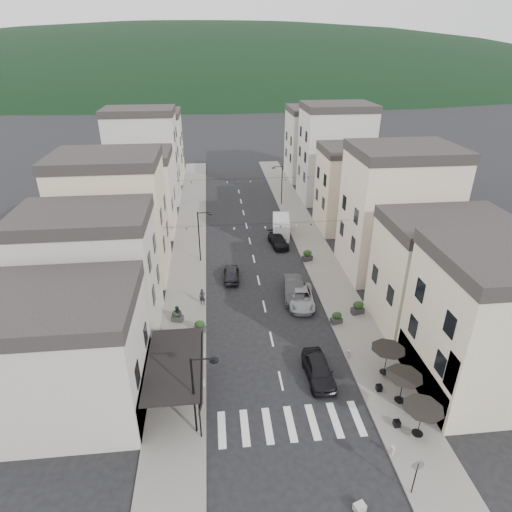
{
  "coord_description": "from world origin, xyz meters",
  "views": [
    {
      "loc": [
        -4.36,
        -17.79,
        22.44
      ],
      "look_at": [
        -0.4,
        19.76,
        3.5
      ],
      "focal_mm": 30.0,
      "sensor_mm": 36.0,
      "label": 1
    }
  ],
  "objects": [
    {
      "name": "parked_car_e",
      "position": [
        -2.8,
        21.55,
        0.69
      ],
      "size": [
        1.8,
        4.09,
        1.37
      ],
      "primitive_type": "imported",
      "rotation": [
        0.0,
        0.0,
        3.1
      ],
      "color": "black",
      "rests_on": "ground"
    },
    {
      "name": "parked_car_a",
      "position": [
        2.8,
        6.0,
        0.79
      ],
      "size": [
        1.97,
        4.67,
        1.58
      ],
      "primitive_type": "imported",
      "rotation": [
        0.0,
        0.0,
        0.02
      ],
      "color": "black",
      "rests_on": "ground"
    },
    {
      "name": "pedestrian_a",
      "position": [
        -5.8,
        16.84,
        0.93
      ],
      "size": [
        0.67,
        0.52,
        1.62
      ],
      "primitive_type": "imported",
      "rotation": [
        0.0,
        0.0,
        -0.25
      ],
      "color": "black",
      "rests_on": "sidewalk_left"
    },
    {
      "name": "boutique_building",
      "position": [
        -15.5,
        5.0,
        4.0
      ],
      "size": [
        12.0,
        8.0,
        8.0
      ],
      "primitive_type": "cube",
      "color": "#AFABA0",
      "rests_on": "ground"
    },
    {
      "name": "planter_la",
      "position": [
        -6.0,
        12.49,
        0.67
      ],
      "size": [
        1.14,
        0.84,
        1.13
      ],
      "rotation": [
        0.0,
        0.0,
        0.31
      ],
      "color": "#323235",
      "rests_on": "sidewalk_left"
    },
    {
      "name": "parked_car_c",
      "position": [
        3.54,
        16.14,
        0.71
      ],
      "size": [
        2.93,
        5.35,
        1.42
      ],
      "primitive_type": "imported",
      "rotation": [
        0.0,
        0.0,
        -0.12
      ],
      "color": "#97989F",
      "rests_on": "ground"
    },
    {
      "name": "bunting_far",
      "position": [
        0.0,
        38.0,
        5.65
      ],
      "size": [
        19.0,
        0.28,
        0.62
      ],
      "color": "black",
      "rests_on": "ground"
    },
    {
      "name": "cafe_terrace",
      "position": [
        7.7,
        2.8,
        2.36
      ],
      "size": [
        2.5,
        8.1,
        2.53
      ],
      "color": "black",
      "rests_on": "ground"
    },
    {
      "name": "bistro_building",
      "position": [
        14.5,
        4.0,
        5.0
      ],
      "size": [
        10.0,
        8.0,
        10.0
      ],
      "primitive_type": "cube",
      "color": "beige",
      "rests_on": "ground"
    },
    {
      "name": "planter_rc",
      "position": [
        6.0,
        24.75,
        0.74
      ],
      "size": [
        1.3,
        1.01,
        1.29
      ],
      "rotation": [
        0.0,
        0.0,
        0.37
      ],
      "color": "#29292B",
      "rests_on": "sidewalk_right"
    },
    {
      "name": "buildings_row_left",
      "position": [
        -14.5,
        37.75,
        6.12
      ],
      "size": [
        10.2,
        54.16,
        14.0
      ],
      "color": "#AFABA0",
      "rests_on": "ground"
    },
    {
      "name": "parked_car_d",
      "position": [
        3.34,
        29.3,
        0.65
      ],
      "size": [
        2.38,
        4.66,
        1.3
      ],
      "primitive_type": "imported",
      "rotation": [
        0.0,
        0.0,
        0.13
      ],
      "color": "black",
      "rests_on": "ground"
    },
    {
      "name": "delivery_van",
      "position": [
        4.19,
        32.48,
        1.23
      ],
      "size": [
        2.76,
        5.47,
        2.51
      ],
      "rotation": [
        0.0,
        0.0,
        -0.14
      ],
      "color": "silver",
      "rests_on": "ground"
    },
    {
      "name": "traffic_sign",
      "position": [
        5.8,
        -3.5,
        1.93
      ],
      "size": [
        0.7,
        0.07,
        2.7
      ],
      "color": "black",
      "rests_on": "ground"
    },
    {
      "name": "planter_rb",
      "position": [
        8.35,
        13.82,
        0.74
      ],
      "size": [
        1.23,
        0.82,
        1.27
      ],
      "rotation": [
        0.0,
        0.0,
        0.19
      ],
      "color": "#2B2A2D",
      "rests_on": "sidewalk_right"
    },
    {
      "name": "planter_lb",
      "position": [
        -8.02,
        14.33,
        0.68
      ],
      "size": [
        1.14,
        0.81,
        1.15
      ],
      "rotation": [
        0.0,
        0.0,
        -0.26
      ],
      "color": "#2F2F31",
      "rests_on": "sidewalk_left"
    },
    {
      "name": "buildings_row_right",
      "position": [
        14.5,
        36.59,
        6.32
      ],
      "size": [
        10.2,
        54.16,
        14.5
      ],
      "color": "beige",
      "rests_on": "ground"
    },
    {
      "name": "concrete_block_b",
      "position": [
        2.64,
        -4.11,
        0.23
      ],
      "size": [
        0.71,
        0.62,
        0.45
      ],
      "primitive_type": "cube",
      "rotation": [
        0.0,
        0.0,
        0.33
      ],
      "color": "#9D9B95",
      "rests_on": "ground"
    },
    {
      "name": "ground",
      "position": [
        0.0,
        0.0,
        0.0
      ],
      "size": [
        700.0,
        700.0,
        0.0
      ],
      "primitive_type": "plane",
      "color": "black",
      "rests_on": "ground"
    },
    {
      "name": "pedestrian_b",
      "position": [
        -7.94,
        14.08,
        0.95
      ],
      "size": [
        1.01,
        0.96,
        1.65
      ],
      "primitive_type": "imported",
      "rotation": [
        0.0,
        0.0,
        -0.58
      ],
      "color": "black",
      "rests_on": "sidewalk_left"
    },
    {
      "name": "sidewalk_right",
      "position": [
        7.5,
        32.0,
        0.06
      ],
      "size": [
        4.0,
        76.0,
        0.12
      ],
      "primitive_type": "cube",
      "color": "slate",
      "rests_on": "ground"
    },
    {
      "name": "sidewalk_left",
      "position": [
        -7.5,
        32.0,
        0.06
      ],
      "size": [
        4.0,
        76.0,
        0.12
      ],
      "primitive_type": "cube",
      "color": "slate",
      "rests_on": "ground"
    },
    {
      "name": "planter_ra",
      "position": [
        6.0,
        12.54,
        0.66
      ],
      "size": [
        1.1,
        0.79,
        1.12
      ],
      "rotation": [
        0.0,
        0.0,
        0.26
      ],
      "color": "#303033",
      "rests_on": "sidewalk_right"
    },
    {
      "name": "streetlamp_right_far",
      "position": [
        5.82,
        44.0,
        3.7
      ],
      "size": [
        1.7,
        0.56,
        6.0
      ],
      "color": "black",
      "rests_on": "ground"
    },
    {
      "name": "boutique_awning",
      "position": [
        -7.25,
        5.0,
        3.11
      ],
      "size": [
        3.77,
        7.5,
        3.28
      ],
      "color": "black",
      "rests_on": "ground"
    },
    {
      "name": "streetlamp_left_near",
      "position": [
        -5.82,
        2.0,
        3.7
      ],
      "size": [
        1.7,
        0.56,
        6.0
      ],
      "color": "black",
      "rests_on": "ground"
    },
    {
      "name": "hill_backdrop",
      "position": [
        0.0,
        300.0,
        0.0
      ],
      "size": [
        640.0,
        360.0,
        70.0
      ],
      "primitive_type": "ellipsoid",
      "color": "black",
      "rests_on": "ground"
    },
    {
      "name": "streetlamp_left_far",
      "position": [
        -5.82,
        26.0,
        3.7
      ],
      "size": [
        1.7,
        0.56,
        6.0
      ],
      "color": "black",
      "rests_on": "ground"
    },
    {
      "name": "parked_car_b",
      "position": [
        3.07,
        17.54,
        0.83
      ],
      "size": [
        2.4,
        5.24,
        1.67
      ],
      "primitive_type": "imported",
      "rotation": [
        0.0,
        0.0,
        -0.13
      ],
      "color": "#313134",
      "rests_on": "ground"
    },
    {
      "name": "bunting_near",
      "position": [
        0.0,
        22.0,
        5.65
      ],
      "size": [
        19.0,
        0.28,
        0.62
      ],
      "color": "black",
      "rests_on": "ground"
    },
    {
      "name": "bollards",
      "position": [
        0.0,
        5.5,
        0.42
      ],
      "size": [
        11.66,
        10.26,
        0.6
      ],
      "color": "gray",
      "rests_on": "ground"
    }
  ]
}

